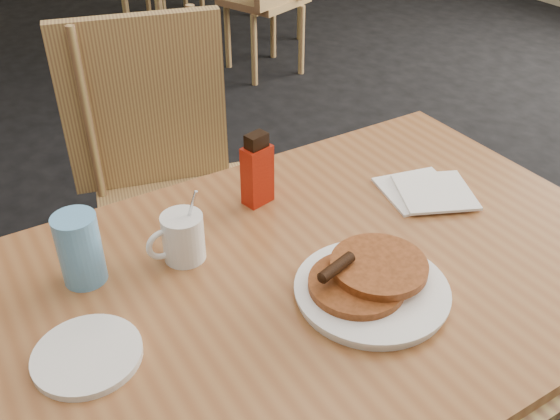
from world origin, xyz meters
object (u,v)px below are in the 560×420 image
object	(u,v)px
main_table	(318,287)
chair_main_far	(165,168)
pancake_plate	(370,285)
blue_tumbler	(80,249)
coffee_mug	(182,237)
syrup_bottle	(257,171)

from	to	relation	value
main_table	chair_main_far	size ratio (longest dim) A/B	1.25
chair_main_far	pancake_plate	bearing A→B (deg)	-73.08
chair_main_far	blue_tumbler	distance (m)	0.69
main_table	chair_main_far	bearing A→B (deg)	89.54
chair_main_far	pancake_plate	world-z (taller)	chair_main_far
main_table	coffee_mug	bearing A→B (deg)	140.47
syrup_bottle	main_table	bearing A→B (deg)	-106.56
chair_main_far	main_table	bearing A→B (deg)	-75.51
coffee_mug	main_table	bearing A→B (deg)	-58.85
pancake_plate	syrup_bottle	size ratio (longest dim) A/B	1.68
main_table	coffee_mug	size ratio (longest dim) A/B	8.68
chair_main_far	blue_tumbler	world-z (taller)	chair_main_far
main_table	pancake_plate	bearing A→B (deg)	-70.32
coffee_mug	syrup_bottle	world-z (taller)	syrup_bottle
main_table	blue_tumbler	xyz separation A→B (m)	(-0.36, 0.19, 0.11)
pancake_plate	coffee_mug	size ratio (longest dim) A/B	1.84
main_table	chair_main_far	distance (m)	0.75
blue_tumbler	coffee_mug	bearing A→B (deg)	-12.12
main_table	chair_main_far	world-z (taller)	chair_main_far
syrup_bottle	blue_tumbler	xyz separation A→B (m)	(-0.37, -0.05, -0.01)
pancake_plate	coffee_mug	xyz separation A→B (m)	(-0.22, 0.25, 0.03)
syrup_bottle	pancake_plate	bearing A→B (deg)	-99.61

